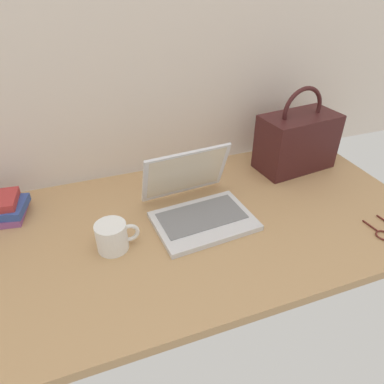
{
  "coord_description": "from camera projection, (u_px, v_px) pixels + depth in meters",
  "views": [
    {
      "loc": [
        -0.27,
        -0.83,
        0.74
      ],
      "look_at": [
        0.03,
        0.0,
        0.15
      ],
      "focal_mm": 32.57,
      "sensor_mm": 36.0,
      "label": 1
    }
  ],
  "objects": [
    {
      "name": "desk",
      "position": [
        182.0,
        229.0,
        1.13
      ],
      "size": [
        1.6,
        0.76,
        0.03
      ],
      "color": "tan",
      "rests_on": "ground"
    },
    {
      "name": "laptop",
      "position": [
        197.0,
        204.0,
        1.14
      ],
      "size": [
        0.33,
        0.32,
        0.21
      ],
      "color": "silver",
      "rests_on": "desk"
    },
    {
      "name": "coffee_mug",
      "position": [
        113.0,
        236.0,
        1.0
      ],
      "size": [
        0.13,
        0.09,
        0.09
      ],
      "color": "white",
      "rests_on": "desk"
    },
    {
      "name": "handbag",
      "position": [
        297.0,
        141.0,
        1.37
      ],
      "size": [
        0.32,
        0.19,
        0.33
      ],
      "color": "#3F1919",
      "rests_on": "desk"
    }
  ]
}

